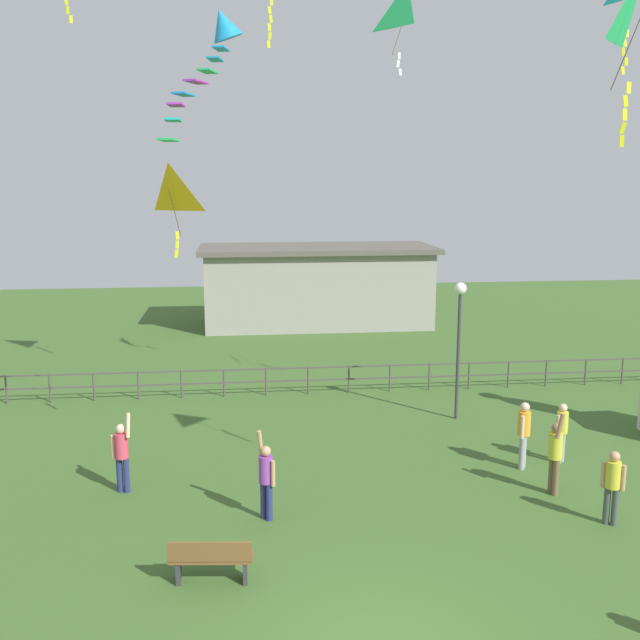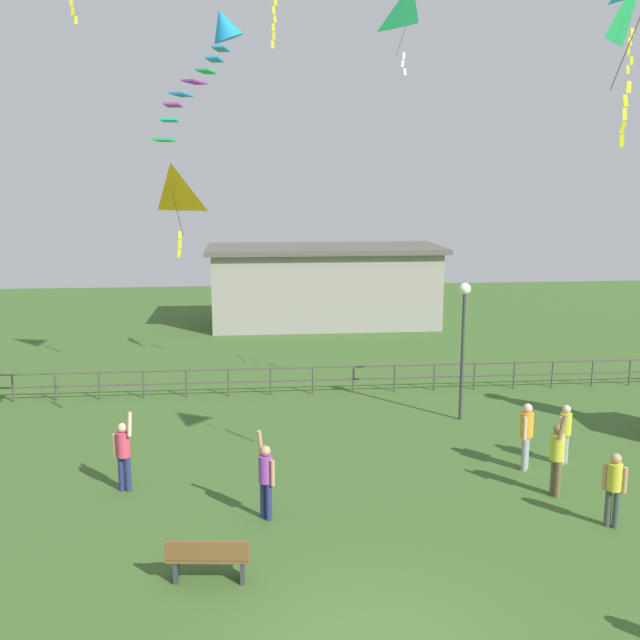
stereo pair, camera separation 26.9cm
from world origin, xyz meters
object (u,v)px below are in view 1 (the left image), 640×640
(person_5, at_px, (562,429))
(person_2, at_px, (613,483))
(park_bench, at_px, (211,559))
(lamppost, at_px, (459,320))
(person_0, at_px, (524,431))
(person_3, at_px, (266,476))
(kite_0, at_px, (169,191))
(person_6, at_px, (122,452))
(kite_3, at_px, (407,10))
(streamer_kite, at_px, (220,32))
(person_1, at_px, (555,452))

(person_5, bearing_deg, person_2, -97.46)
(park_bench, bearing_deg, lamppost, 50.27)
(person_0, distance_m, person_2, 3.24)
(person_3, relative_size, kite_0, 0.86)
(person_2, xyz_separation_m, person_5, (0.45, 3.43, -0.03))
(person_6, bearing_deg, person_3, -28.38)
(park_bench, distance_m, person_5, 9.95)
(person_0, relative_size, person_3, 0.89)
(person_2, distance_m, kite_3, 14.04)
(person_3, bearing_deg, person_0, 18.11)
(person_2, height_order, person_6, person_6)
(lamppost, xyz_separation_m, streamer_kite, (-6.72, -5.91, 6.84))
(person_1, relative_size, kite_3, 0.79)
(kite_0, xyz_separation_m, streamer_kite, (1.35, -3.13, 3.02))
(kite_0, bearing_deg, person_0, -7.84)
(lamppost, xyz_separation_m, park_bench, (-7.06, -8.50, -2.59))
(lamppost, relative_size, streamer_kite, 0.92)
(person_2, bearing_deg, person_5, 82.54)
(person_3, distance_m, kite_3, 13.89)
(person_0, distance_m, person_6, 9.75)
(person_0, bearing_deg, lamppost, 97.47)
(park_bench, height_order, person_5, person_5)
(lamppost, relative_size, person_3, 2.16)
(person_1, distance_m, person_6, 9.94)
(lamppost, height_order, person_2, lamppost)
(park_bench, relative_size, person_2, 0.95)
(person_3, xyz_separation_m, person_5, (7.61, 2.39, -0.07))
(person_3, xyz_separation_m, streamer_kite, (-0.74, 0.17, 8.92))
(person_2, xyz_separation_m, kite_3, (-2.69, 8.33, 10.98))
(person_5, bearing_deg, kite_3, 122.69)
(person_5, distance_m, kite_0, 11.43)
(person_2, bearing_deg, kite_3, 107.92)
(person_3, distance_m, person_5, 7.98)
(person_1, height_order, streamer_kite, streamer_kite)
(person_0, relative_size, kite_3, 0.67)
(person_5, height_order, kite_3, kite_3)
(lamppost, relative_size, person_6, 2.16)
(kite_0, bearing_deg, person_1, -17.50)
(kite_3, height_order, streamer_kite, kite_3)
(park_bench, bearing_deg, kite_0, 99.90)
(kite_3, bearing_deg, person_2, -72.08)
(person_1, distance_m, streamer_kite, 11.55)
(person_6, relative_size, kite_0, 0.86)
(person_0, bearing_deg, person_3, -161.89)
(lamppost, bearing_deg, person_5, -66.08)
(person_6, bearing_deg, lamppost, 25.14)
(streamer_kite, bearing_deg, lamppost, 41.34)
(lamppost, bearing_deg, kite_0, -160.99)
(park_bench, xyz_separation_m, person_0, (7.58, 4.54, 0.52))
(person_5, height_order, streamer_kite, streamer_kite)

